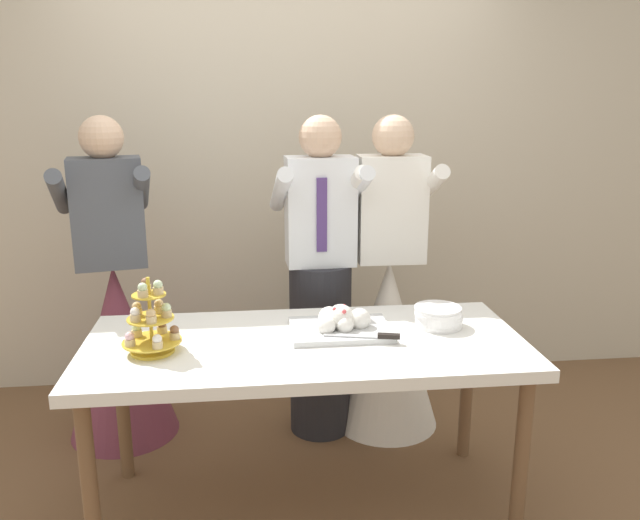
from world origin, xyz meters
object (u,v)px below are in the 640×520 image
(person_groom, at_px, (320,296))
(person_guest, at_px, (118,329))
(dessert_table, at_px, (305,357))
(cupcake_stand, at_px, (151,324))
(person_bride, at_px, (388,322))
(main_cake_tray, at_px, (341,323))
(plate_stack, at_px, (438,317))

(person_groom, relative_size, person_guest, 1.00)
(dessert_table, xyz_separation_m, cupcake_stand, (-0.60, -0.05, 0.19))
(dessert_table, height_order, person_groom, person_groom)
(person_groom, distance_m, person_guest, 1.06)
(person_groom, relative_size, person_bride, 1.00)
(cupcake_stand, height_order, person_guest, person_guest)
(person_groom, xyz_separation_m, person_guest, (-1.04, 0.08, -0.16))
(main_cake_tray, xyz_separation_m, plate_stack, (0.43, 0.02, 0.00))
(main_cake_tray, height_order, person_groom, person_groom)
(dessert_table, distance_m, person_groom, 0.68)
(cupcake_stand, distance_m, main_cake_tray, 0.78)
(cupcake_stand, relative_size, person_bride, 0.18)
(person_groom, bearing_deg, plate_stack, -51.46)
(main_cake_tray, distance_m, person_bride, 0.74)
(main_cake_tray, distance_m, plate_stack, 0.43)
(cupcake_stand, distance_m, person_groom, 1.05)
(cupcake_stand, relative_size, main_cake_tray, 0.70)
(plate_stack, distance_m, person_bride, 0.64)
(dessert_table, relative_size, person_guest, 1.08)
(dessert_table, height_order, plate_stack, plate_stack)
(cupcake_stand, height_order, plate_stack, cupcake_stand)
(main_cake_tray, xyz_separation_m, person_guest, (-1.06, 0.67, -0.23))
(main_cake_tray, xyz_separation_m, person_bride, (0.34, 0.62, -0.23))
(plate_stack, bearing_deg, person_bride, 98.37)
(main_cake_tray, xyz_separation_m, person_groom, (-0.02, 0.59, -0.07))
(main_cake_tray, height_order, plate_stack, main_cake_tray)
(person_guest, bearing_deg, person_groom, -4.14)
(cupcake_stand, distance_m, person_guest, 0.91)
(cupcake_stand, xyz_separation_m, person_guest, (-0.30, 0.80, -0.31))
(plate_stack, distance_m, person_groom, 0.73)
(dessert_table, xyz_separation_m, person_bride, (0.50, 0.69, -0.12))
(main_cake_tray, bearing_deg, cupcake_stand, -170.29)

